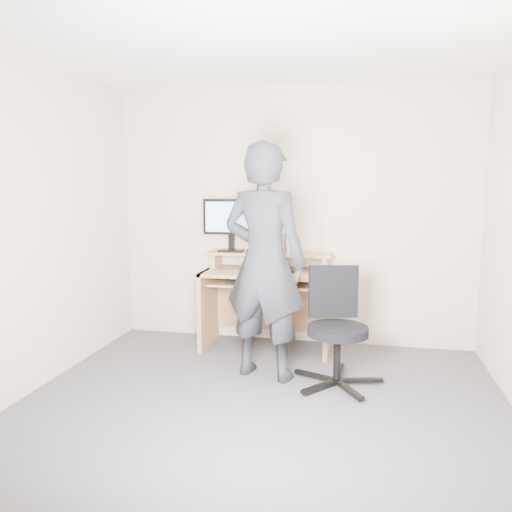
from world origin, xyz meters
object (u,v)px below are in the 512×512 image
at_px(monitor, 231,220).
at_px(office_chair, 336,322).
at_px(desk, 268,290).
at_px(person, 264,262).

distance_m(monitor, office_chair, 1.55).
distance_m(desk, person, 0.89).
distance_m(desk, monitor, 0.77).
xyz_separation_m(desk, monitor, (-0.38, 0.05, 0.67)).
height_order(desk, office_chair, office_chair).
xyz_separation_m(desk, person, (0.11, -0.78, 0.40)).
distance_m(monitor, person, 1.01).
xyz_separation_m(monitor, office_chair, (1.07, -0.85, -0.73)).
distance_m(office_chair, person, 0.74).
xyz_separation_m(monitor, person, (0.50, -0.83, -0.27)).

